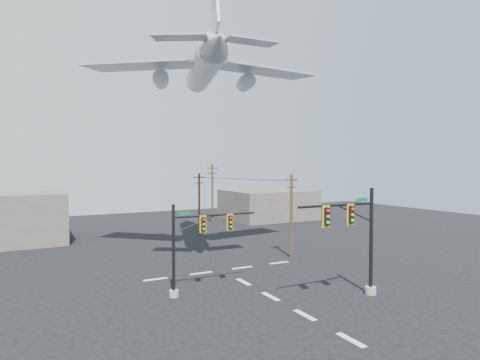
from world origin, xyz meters
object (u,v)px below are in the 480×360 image
utility_pole_b (199,203)px  signal_mast_far (193,245)px  utility_pole_c (212,192)px  signal_mast_near (358,239)px  utility_pole_a (291,214)px  airliner (204,69)px

utility_pole_b → signal_mast_far: bearing=-124.3°
signal_mast_far → utility_pole_b: 25.08m
utility_pole_b → utility_pole_c: size_ratio=0.87×
utility_pole_b → utility_pole_c: 11.60m
signal_mast_near → utility_pole_c: (6.08, 38.89, 0.89)m
signal_mast_near → utility_pole_a: bearing=76.1°
utility_pole_b → airliner: airliner is taller
signal_mast_near → utility_pole_c: 39.38m
signal_mast_far → utility_pole_b: utility_pole_b is taller
utility_pole_c → airliner: (-10.19, -21.00, 14.31)m
utility_pole_a → utility_pole_b: 17.10m
signal_mast_near → airliner: bearing=102.9°
utility_pole_b → utility_pole_c: bearing=46.1°
signal_mast_far → airliner: airliner is taller
utility_pole_b → utility_pole_c: (6.23, 9.77, 0.65)m
signal_mast_far → utility_pole_a: bearing=25.9°
utility_pole_a → utility_pole_b: utility_pole_a is taller
signal_mast_near → utility_pole_c: size_ratio=0.81×
airliner → signal_mast_near: bearing=-149.9°
signal_mast_far → utility_pole_b: bearing=67.1°
signal_mast_far → utility_pole_b: size_ratio=0.83×
utility_pole_c → signal_mast_near: bearing=-97.9°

